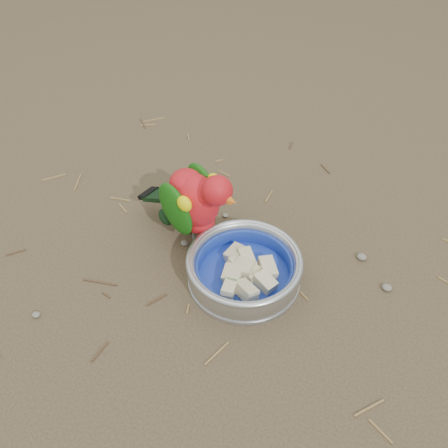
% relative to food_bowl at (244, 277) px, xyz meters
% --- Properties ---
extents(ground, '(60.00, 60.00, 0.00)m').
position_rel_food_bowl_xyz_m(ground, '(-0.09, 0.01, -0.01)').
color(ground, '#4B3B2A').
extents(food_bowl, '(0.22, 0.22, 0.02)m').
position_rel_food_bowl_xyz_m(food_bowl, '(0.00, 0.00, 0.00)').
color(food_bowl, '#B2B2BA').
rests_on(food_bowl, ground).
extents(bowl_wall, '(0.22, 0.22, 0.04)m').
position_rel_food_bowl_xyz_m(bowl_wall, '(0.00, 0.00, 0.03)').
color(bowl_wall, '#B2B2BA').
rests_on(bowl_wall, food_bowl).
extents(fruit_wedges, '(0.13, 0.13, 0.03)m').
position_rel_food_bowl_xyz_m(fruit_wedges, '(0.00, 0.00, 0.02)').
color(fruit_wedges, beige).
rests_on(fruit_wedges, food_bowl).
extents(lory_parrot, '(0.24, 0.15, 0.18)m').
position_rel_food_bowl_xyz_m(lory_parrot, '(-0.13, 0.06, 0.08)').
color(lory_parrot, red).
rests_on(lory_parrot, ground).
extents(ground_debris, '(0.90, 0.80, 0.01)m').
position_rel_food_bowl_xyz_m(ground_debris, '(-0.13, 0.04, -0.01)').
color(ground_debris, olive).
rests_on(ground_debris, ground).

